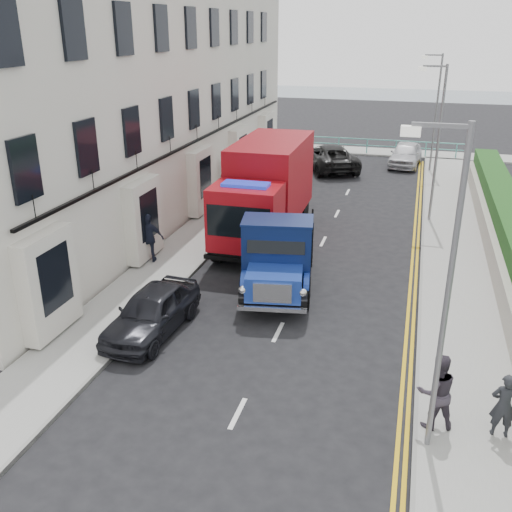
{
  "coord_description": "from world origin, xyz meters",
  "views": [
    {
      "loc": [
        3.45,
        -12.53,
        8.52
      ],
      "look_at": [
        -1.35,
        4.33,
        1.4
      ],
      "focal_mm": 40.0,
      "sensor_mm": 36.0,
      "label": 1
    }
  ],
  "objects_px": {
    "lamp_near": "(443,280)",
    "pedestrian_east_near": "(504,405)",
    "lamp_far": "(435,106)",
    "bedford_lorry": "(277,260)",
    "red_lorry": "(266,189)",
    "parked_car_front": "(152,311)",
    "lamp_mid": "(436,135)"
  },
  "relations": [
    {
      "from": "lamp_mid",
      "to": "lamp_far",
      "type": "xyz_separation_m",
      "value": [
        0.0,
        10.0,
        0.0
      ]
    },
    {
      "from": "lamp_near",
      "to": "red_lorry",
      "type": "height_order",
      "value": "lamp_near"
    },
    {
      "from": "lamp_far",
      "to": "bedford_lorry",
      "type": "height_order",
      "value": "lamp_far"
    },
    {
      "from": "lamp_near",
      "to": "pedestrian_east_near",
      "type": "height_order",
      "value": "lamp_near"
    },
    {
      "from": "pedestrian_east_near",
      "to": "red_lorry",
      "type": "bearing_deg",
      "value": -56.84
    },
    {
      "from": "lamp_near",
      "to": "lamp_mid",
      "type": "xyz_separation_m",
      "value": [
        0.0,
        16.0,
        0.0
      ]
    },
    {
      "from": "lamp_far",
      "to": "pedestrian_east_near",
      "type": "xyz_separation_m",
      "value": [
        1.64,
        -25.26,
        -3.11
      ]
    },
    {
      "from": "bedford_lorry",
      "to": "pedestrian_east_near",
      "type": "bearing_deg",
      "value": -51.77
    },
    {
      "from": "lamp_far",
      "to": "parked_car_front",
      "type": "relative_size",
      "value": 1.74
    },
    {
      "from": "lamp_near",
      "to": "bedford_lorry",
      "type": "height_order",
      "value": "lamp_near"
    },
    {
      "from": "parked_car_front",
      "to": "lamp_far",
      "type": "bearing_deg",
      "value": 75.01
    },
    {
      "from": "lamp_mid",
      "to": "red_lorry",
      "type": "distance_m",
      "value": 8.05
    },
    {
      "from": "lamp_far",
      "to": "pedestrian_east_near",
      "type": "height_order",
      "value": "lamp_far"
    },
    {
      "from": "pedestrian_east_near",
      "to": "lamp_near",
      "type": "bearing_deg",
      "value": 20.8
    },
    {
      "from": "lamp_near",
      "to": "lamp_far",
      "type": "relative_size",
      "value": 1.0
    },
    {
      "from": "lamp_far",
      "to": "pedestrian_east_near",
      "type": "bearing_deg",
      "value": -86.3
    },
    {
      "from": "lamp_far",
      "to": "parked_car_front",
      "type": "height_order",
      "value": "lamp_far"
    },
    {
      "from": "pedestrian_east_near",
      "to": "parked_car_front",
      "type": "bearing_deg",
      "value": -17.06
    },
    {
      "from": "red_lorry",
      "to": "pedestrian_east_near",
      "type": "distance_m",
      "value": 13.9
    },
    {
      "from": "lamp_far",
      "to": "lamp_mid",
      "type": "bearing_deg",
      "value": -90.0
    },
    {
      "from": "red_lorry",
      "to": "lamp_far",
      "type": "bearing_deg",
      "value": 64.16
    },
    {
      "from": "parked_car_front",
      "to": "pedestrian_east_near",
      "type": "height_order",
      "value": "pedestrian_east_near"
    },
    {
      "from": "lamp_near",
      "to": "pedestrian_east_near",
      "type": "relative_size",
      "value": 4.53
    },
    {
      "from": "lamp_near",
      "to": "lamp_mid",
      "type": "relative_size",
      "value": 1.0
    },
    {
      "from": "lamp_mid",
      "to": "lamp_near",
      "type": "bearing_deg",
      "value": -90.0
    },
    {
      "from": "lamp_far",
      "to": "bedford_lorry",
      "type": "relative_size",
      "value": 1.18
    },
    {
      "from": "lamp_near",
      "to": "bedford_lorry",
      "type": "relative_size",
      "value": 1.18
    },
    {
      "from": "lamp_near",
      "to": "pedestrian_east_near",
      "type": "distance_m",
      "value": 3.59
    },
    {
      "from": "lamp_near",
      "to": "parked_car_front",
      "type": "bearing_deg",
      "value": 158.91
    },
    {
      "from": "lamp_mid",
      "to": "parked_car_front",
      "type": "distance_m",
      "value": 15.51
    },
    {
      "from": "lamp_mid",
      "to": "pedestrian_east_near",
      "type": "xyz_separation_m",
      "value": [
        1.64,
        -15.26,
        -3.11
      ]
    },
    {
      "from": "lamp_mid",
      "to": "lamp_far",
      "type": "distance_m",
      "value": 10.0
    }
  ]
}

